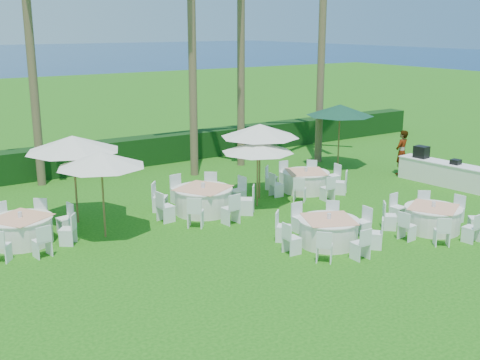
% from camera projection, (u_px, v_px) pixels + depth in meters
% --- Properties ---
extents(ground, '(120.00, 120.00, 0.00)m').
position_uv_depth(ground, '(292.00, 255.00, 16.02)').
color(ground, '#16530E').
rests_on(ground, ground).
extents(hedge, '(34.00, 1.00, 1.20)m').
position_uv_depth(hedge, '(118.00, 154.00, 25.59)').
color(hedge, black).
rests_on(hedge, ground).
extents(banquet_table_b, '(2.94, 2.94, 0.90)m').
position_uv_depth(banquet_table_b, '(328.00, 231.00, 16.69)').
color(banquet_table_b, white).
rests_on(banquet_table_b, ground).
extents(banquet_table_c, '(2.91, 2.91, 0.89)m').
position_uv_depth(banquet_table_c, '(433.00, 218.00, 17.81)').
color(banquet_table_c, white).
rests_on(banquet_table_c, ground).
extents(banquet_table_d, '(3.05, 3.05, 0.93)m').
position_uv_depth(banquet_table_d, '(21.00, 230.00, 16.75)').
color(banquet_table_d, white).
rests_on(banquet_table_d, ground).
extents(banquet_table_e, '(3.34, 3.34, 1.00)m').
position_uv_depth(banquet_table_e, '(203.00, 200.00, 19.49)').
color(banquet_table_e, white).
rests_on(banquet_table_e, ground).
extents(banquet_table_f, '(2.99, 2.99, 0.91)m').
position_uv_depth(banquet_table_f, '(306.00, 181.00, 21.97)').
color(banquet_table_f, white).
rests_on(banquet_table_f, ground).
extents(umbrella_a, '(2.52, 2.52, 2.51)m').
position_uv_depth(umbrella_a, '(101.00, 159.00, 16.80)').
color(umbrella_a, brown).
rests_on(umbrella_a, ground).
extents(umbrella_b, '(2.42, 2.42, 2.23)m').
position_uv_depth(umbrella_b, '(258.00, 147.00, 19.83)').
color(umbrella_b, brown).
rests_on(umbrella_b, ground).
extents(umbrella_c, '(2.84, 2.84, 2.73)m').
position_uv_depth(umbrella_c, '(73.00, 144.00, 18.00)').
color(umbrella_c, brown).
rests_on(umbrella_c, ground).
extents(umbrella_d, '(2.74, 2.74, 2.64)m').
position_uv_depth(umbrella_d, '(260.00, 131.00, 20.62)').
color(umbrella_d, brown).
rests_on(umbrella_d, ground).
extents(umbrella_green, '(2.83, 2.83, 2.71)m').
position_uv_depth(umbrella_green, '(340.00, 110.00, 25.15)').
color(umbrella_green, brown).
rests_on(umbrella_green, ground).
extents(buffet_table, '(1.24, 3.84, 1.34)m').
position_uv_depth(buffet_table, '(445.00, 173.00, 22.87)').
color(buffet_table, white).
rests_on(buffet_table, ground).
extents(staff_person, '(0.75, 0.58, 1.82)m').
position_uv_depth(staff_person, '(402.00, 152.00, 24.38)').
color(staff_person, gray).
rests_on(staff_person, ground).
extents(palm_b, '(4.35, 4.29, 8.39)m').
position_uv_depth(palm_b, '(31.00, 61.00, 21.82)').
color(palm_b, brown).
rests_on(palm_b, ground).
extents(palm_c, '(4.40, 4.13, 11.20)m').
position_uv_depth(palm_c, '(192.00, 21.00, 22.98)').
color(palm_c, brown).
rests_on(palm_c, ground).
extents(palm_d, '(4.37, 4.25, 8.62)m').
position_uv_depth(palm_d, '(241.00, 54.00, 25.01)').
color(palm_d, brown).
rests_on(palm_d, ground).
extents(palm_e, '(4.26, 4.37, 10.38)m').
position_uv_depth(palm_e, '(322.00, 31.00, 25.48)').
color(palm_e, brown).
rests_on(palm_e, ground).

